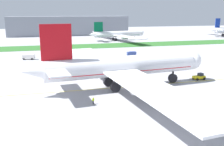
% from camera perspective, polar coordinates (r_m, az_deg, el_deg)
% --- Properties ---
extents(ground_plane, '(600.00, 600.00, 0.00)m').
position_cam_1_polar(ground_plane, '(80.07, 1.85, -3.05)').
color(ground_plane, '#9E9EA3').
rests_on(ground_plane, ground).
extents(apron_taxi_line, '(280.00, 0.36, 0.01)m').
position_cam_1_polar(apron_taxi_line, '(79.84, 1.91, -3.09)').
color(apron_taxi_line, yellow).
rests_on(apron_taxi_line, ground).
extents(grass_median_strip, '(320.00, 24.00, 0.10)m').
position_cam_1_polar(grass_median_strip, '(173.97, -7.55, 5.75)').
color(grass_median_strip, '#2D6628').
rests_on(grass_median_strip, ground).
extents(airliner_foreground, '(56.53, 89.44, 19.33)m').
position_cam_1_polar(airliner_foreground, '(77.33, 1.91, 1.38)').
color(airliner_foreground, white).
rests_on(airliner_foreground, ground).
extents(pushback_tug, '(5.97, 2.73, 2.19)m').
position_cam_1_polar(pushback_tug, '(93.19, 18.47, -0.76)').
color(pushback_tug, yellow).
rests_on(pushback_tug, ground).
extents(ground_crew_wingwalker_port, '(0.58, 0.40, 1.75)m').
position_cam_1_polar(ground_crew_wingwalker_port, '(65.37, -4.11, -5.89)').
color(ground_crew_wingwalker_port, black).
rests_on(ground_crew_wingwalker_port, ground).
extents(service_truck_baggage_loader, '(6.10, 3.32, 2.55)m').
position_cam_1_polar(service_truck_baggage_loader, '(131.43, -17.74, 3.43)').
color(service_truck_baggage_loader, white).
rests_on(service_truck_baggage_loader, ground).
extents(service_truck_fuel_bowser, '(4.80, 2.80, 2.50)m').
position_cam_1_polar(service_truck_fuel_bowser, '(134.39, 4.27, 4.21)').
color(service_truck_fuel_bowser, '#33478C').
rests_on(service_truck_fuel_bowser, ground).
extents(parked_airliner_far_left, '(47.64, 77.05, 14.77)m').
position_cam_1_polar(parked_airliner_far_left, '(208.69, 1.14, 8.46)').
color(parked_airliner_far_left, white).
rests_on(parked_airliner_far_left, ground).
extents(terminal_building, '(112.97, 20.00, 18.00)m').
position_cam_1_polar(terminal_building, '(258.36, -9.30, 10.11)').
color(terminal_building, gray).
rests_on(terminal_building, ground).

